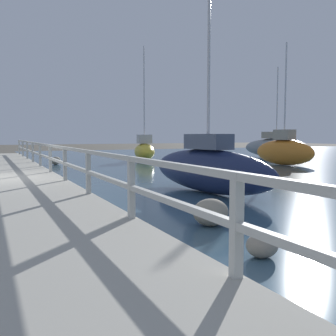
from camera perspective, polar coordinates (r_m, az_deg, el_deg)
railing at (r=13.51m, az=-15.85°, el=1.82°), size 0.10×32.50×1.01m
boulder_far_strip at (r=23.25m, az=-16.00°, el=1.03°), size 0.61×0.55×0.45m
boulder_upstream at (r=5.64m, az=13.49°, el=-10.88°), size 0.45×0.41×0.34m
boulder_water_edge at (r=7.36m, az=6.21°, el=-6.41°), size 0.68×0.61×0.51m
sailboat_gray at (r=30.43m, az=15.42°, el=2.99°), size 2.88×5.67×6.66m
sailboat_yellow at (r=26.16m, az=-3.45°, el=2.63°), size 1.90×3.42×7.46m
sailboat_orange at (r=22.85m, az=16.48°, el=2.41°), size 1.47×4.12×6.74m
sailboat_navy at (r=11.47m, az=5.81°, el=0.01°), size 1.57×5.51×8.05m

